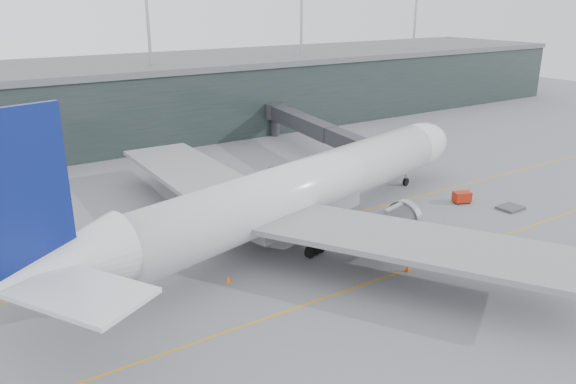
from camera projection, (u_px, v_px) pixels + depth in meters
ground at (257, 224)px, 72.12m from camera, size 320.00×320.00×0.00m
taxiline_a at (273, 234)px, 68.96m from camera, size 160.00×0.25×0.02m
taxiline_b at (357, 287)px, 56.34m from camera, size 160.00×0.25×0.02m
taxiline_lead_main at (221, 178)px, 90.51m from camera, size 0.25×60.00×0.02m
terminal at (113, 100)px, 115.41m from camera, size 240.00×36.00×29.00m
main_aircraft at (302, 189)px, 67.57m from camera, size 70.88×65.29×20.14m
jet_bridge at (304, 127)px, 102.94m from camera, size 9.96×45.04×6.87m
gse_cart at (462, 197)px, 79.18m from camera, size 2.73×2.22×1.61m
baggage_dolly at (510, 208)px, 77.07m from camera, size 3.37×2.73×0.33m
uld_a at (186, 200)px, 77.45m from camera, size 2.52×2.20×1.97m
uld_b at (191, 196)px, 79.10m from camera, size 2.56×2.20×2.07m
uld_c at (216, 196)px, 78.98m from camera, size 2.21×1.78×2.01m
cone_nose at (469, 190)px, 83.71m from camera, size 0.49×0.49×0.78m
cone_wing_stbd at (408, 268)px, 59.37m from camera, size 0.47×0.47×0.75m
cone_wing_port at (262, 189)px, 84.18m from camera, size 0.47×0.47×0.75m
cone_tail at (228, 279)px, 57.07m from camera, size 0.50×0.50×0.80m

